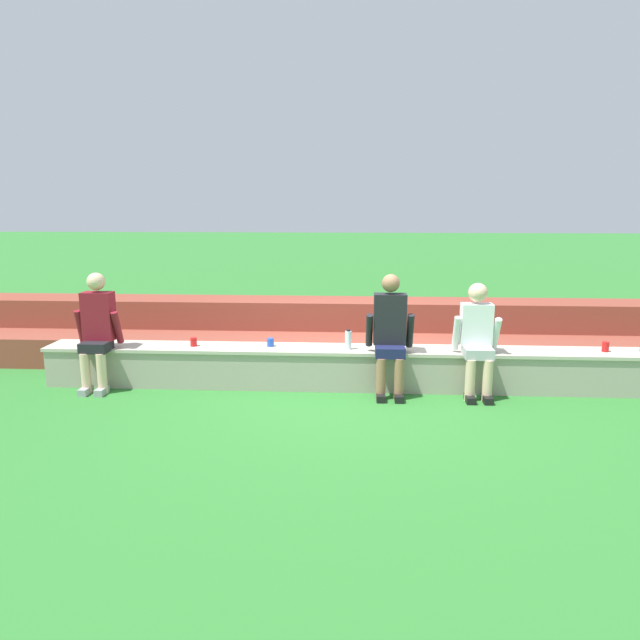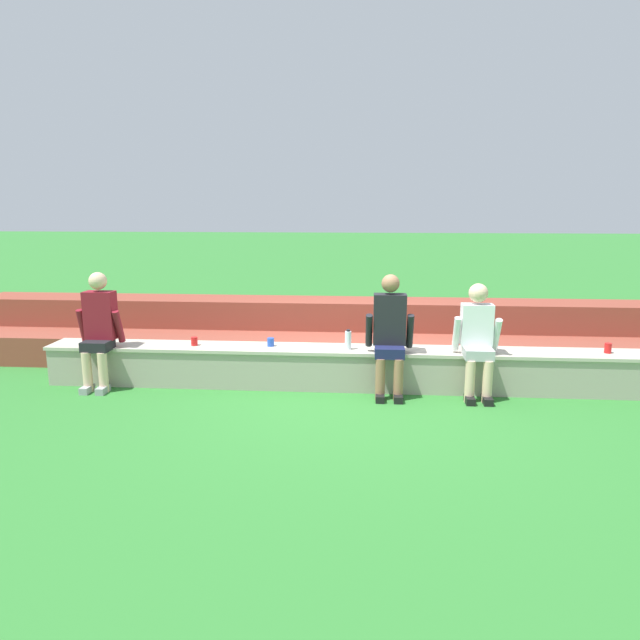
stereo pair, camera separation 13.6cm
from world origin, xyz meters
The scene contains 11 objects.
ground_plane centered at (0.00, 0.00, 0.00)m, with size 80.00×80.00×0.00m, color #2D752D.
stone_seating_wall centered at (0.00, 0.23, 0.26)m, with size 7.48×0.51×0.49m.
brick_bleachers centered at (0.00, 1.58, 0.34)m, with size 11.30×1.43×0.83m.
person_far_left centered at (-3.02, 0.00, 0.76)m, with size 0.54×0.50×1.42m.
person_left_of_center centered at (0.47, 0.00, 0.76)m, with size 0.56×0.52×1.42m.
person_center centered at (1.48, 0.01, 0.71)m, with size 0.54×0.55×1.32m.
water_bottle_near_right centered at (-0.01, 0.18, 0.61)m, with size 0.08×0.08×0.25m.
water_bottle_mid_left centered at (-3.30, 0.22, 0.63)m, with size 0.07×0.07×0.28m.
plastic_cup_left_end centered at (-1.92, 0.22, 0.55)m, with size 0.08×0.08×0.11m, color red.
plastic_cup_right_end centered at (-0.97, 0.26, 0.55)m, with size 0.09×0.09×0.10m, color blue.
plastic_cup_middle centered at (3.04, 0.25, 0.55)m, with size 0.08×0.08×0.12m, color red.
Camera 2 is at (0.17, -6.45, 2.20)m, focal length 31.77 mm.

